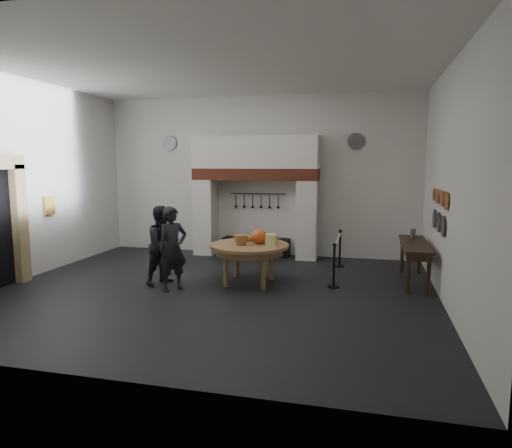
% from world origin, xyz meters
% --- Properties ---
extents(floor, '(9.00, 8.00, 0.02)m').
position_xyz_m(floor, '(0.00, 0.00, 0.00)').
color(floor, black).
rests_on(floor, ground).
extents(ceiling, '(9.00, 8.00, 0.02)m').
position_xyz_m(ceiling, '(0.00, 0.00, 4.50)').
color(ceiling, silver).
rests_on(ceiling, wall_back).
extents(wall_back, '(9.00, 0.02, 4.50)m').
position_xyz_m(wall_back, '(0.00, 4.00, 2.25)').
color(wall_back, silver).
rests_on(wall_back, floor).
extents(wall_front, '(9.00, 0.02, 4.50)m').
position_xyz_m(wall_front, '(0.00, -4.00, 2.25)').
color(wall_front, silver).
rests_on(wall_front, floor).
extents(wall_left, '(0.02, 8.00, 4.50)m').
position_xyz_m(wall_left, '(-4.50, 0.00, 2.25)').
color(wall_left, silver).
rests_on(wall_left, floor).
extents(wall_right, '(0.02, 8.00, 4.50)m').
position_xyz_m(wall_right, '(4.50, 0.00, 2.25)').
color(wall_right, silver).
rests_on(wall_right, floor).
extents(chimney_pier_left, '(0.55, 0.70, 2.15)m').
position_xyz_m(chimney_pier_left, '(-1.48, 3.65, 1.07)').
color(chimney_pier_left, silver).
rests_on(chimney_pier_left, floor).
extents(chimney_pier_right, '(0.55, 0.70, 2.15)m').
position_xyz_m(chimney_pier_right, '(1.48, 3.65, 1.07)').
color(chimney_pier_right, silver).
rests_on(chimney_pier_right, floor).
extents(hearth_brick_band, '(3.50, 0.72, 0.32)m').
position_xyz_m(hearth_brick_band, '(0.00, 3.65, 2.31)').
color(hearth_brick_band, '#9E442B').
rests_on(hearth_brick_band, chimney_pier_left).
extents(chimney_hood, '(3.50, 0.70, 0.90)m').
position_xyz_m(chimney_hood, '(0.00, 3.65, 2.92)').
color(chimney_hood, silver).
rests_on(chimney_hood, hearth_brick_band).
extents(iron_range, '(1.90, 0.45, 0.50)m').
position_xyz_m(iron_range, '(0.00, 3.72, 0.25)').
color(iron_range, black).
rests_on(iron_range, floor).
extents(utensil_rail, '(1.60, 0.02, 0.02)m').
position_xyz_m(utensil_rail, '(0.00, 3.92, 1.75)').
color(utensil_rail, black).
rests_on(utensil_rail, wall_back).
extents(door_jamb_far, '(0.22, 0.30, 2.60)m').
position_xyz_m(door_jamb_far, '(-4.38, -0.30, 1.30)').
color(door_jamb_far, tan).
rests_on(door_jamb_far, floor).
extents(wall_plaque, '(0.05, 0.34, 0.44)m').
position_xyz_m(wall_plaque, '(-4.45, 0.80, 1.60)').
color(wall_plaque, gold).
rests_on(wall_plaque, wall_left).
extents(work_table, '(2.02, 2.02, 0.07)m').
position_xyz_m(work_table, '(0.58, 0.77, 0.84)').
color(work_table, '#A9724F').
rests_on(work_table, floor).
extents(pumpkin, '(0.36, 0.36, 0.31)m').
position_xyz_m(pumpkin, '(0.78, 0.87, 1.03)').
color(pumpkin, '#E95B21').
rests_on(pumpkin, work_table).
extents(cheese_block_big, '(0.22, 0.22, 0.24)m').
position_xyz_m(cheese_block_big, '(1.08, 0.72, 0.99)').
color(cheese_block_big, '#D7D381').
rests_on(cheese_block_big, work_table).
extents(cheese_block_small, '(0.18, 0.18, 0.20)m').
position_xyz_m(cheese_block_small, '(1.06, 1.02, 0.97)').
color(cheese_block_small, '#FAD995').
rests_on(cheese_block_small, work_table).
extents(wicker_basket, '(0.37, 0.37, 0.22)m').
position_xyz_m(wicker_basket, '(0.43, 0.62, 0.98)').
color(wicker_basket, '#A1613B').
rests_on(wicker_basket, work_table).
extents(bread_loaf, '(0.31, 0.18, 0.13)m').
position_xyz_m(bread_loaf, '(0.48, 1.12, 0.94)').
color(bread_loaf, olive).
rests_on(bread_loaf, work_table).
extents(visitor_near, '(0.73, 0.76, 1.75)m').
position_xyz_m(visitor_near, '(-0.83, -0.13, 0.87)').
color(visitor_near, black).
rests_on(visitor_near, floor).
extents(visitor_far, '(0.94, 1.03, 1.72)m').
position_xyz_m(visitor_far, '(-1.23, 0.27, 0.86)').
color(visitor_far, black).
rests_on(visitor_far, floor).
extents(side_table, '(0.55, 2.20, 0.06)m').
position_xyz_m(side_table, '(4.10, 1.66, 0.87)').
color(side_table, '#352113').
rests_on(side_table, floor).
extents(pewter_jug, '(0.12, 0.12, 0.22)m').
position_xyz_m(pewter_jug, '(4.10, 2.26, 1.01)').
color(pewter_jug, '#515257').
rests_on(pewter_jug, side_table).
extents(copper_pan_a, '(0.03, 0.34, 0.34)m').
position_xyz_m(copper_pan_a, '(4.46, 0.20, 1.95)').
color(copper_pan_a, '#C6662D').
rests_on(copper_pan_a, wall_right).
extents(copper_pan_b, '(0.03, 0.32, 0.32)m').
position_xyz_m(copper_pan_b, '(4.46, 0.75, 1.95)').
color(copper_pan_b, '#C6662D').
rests_on(copper_pan_b, wall_right).
extents(copper_pan_c, '(0.03, 0.30, 0.30)m').
position_xyz_m(copper_pan_c, '(4.46, 1.30, 1.95)').
color(copper_pan_c, '#C6662D').
rests_on(copper_pan_c, wall_right).
extents(copper_pan_d, '(0.03, 0.28, 0.28)m').
position_xyz_m(copper_pan_d, '(4.46, 1.85, 1.95)').
color(copper_pan_d, '#C6662D').
rests_on(copper_pan_d, wall_right).
extents(pewter_plate_left, '(0.03, 0.40, 0.40)m').
position_xyz_m(pewter_plate_left, '(4.46, 0.40, 1.45)').
color(pewter_plate_left, '#4C4C51').
rests_on(pewter_plate_left, wall_right).
extents(pewter_plate_mid, '(0.03, 0.40, 0.40)m').
position_xyz_m(pewter_plate_mid, '(4.46, 1.00, 1.45)').
color(pewter_plate_mid, '#4C4C51').
rests_on(pewter_plate_mid, wall_right).
extents(pewter_plate_right, '(0.03, 0.40, 0.40)m').
position_xyz_m(pewter_plate_right, '(4.46, 1.60, 1.45)').
color(pewter_plate_right, '#4C4C51').
rests_on(pewter_plate_right, wall_right).
extents(pewter_plate_back_left, '(0.44, 0.03, 0.44)m').
position_xyz_m(pewter_plate_back_left, '(-2.70, 3.96, 3.20)').
color(pewter_plate_back_left, '#4C4C51').
rests_on(pewter_plate_back_left, wall_back).
extents(pewter_plate_back_right, '(0.44, 0.03, 0.44)m').
position_xyz_m(pewter_plate_back_right, '(2.70, 3.96, 3.20)').
color(pewter_plate_back_right, '#4C4C51').
rests_on(pewter_plate_back_right, wall_back).
extents(barrier_post_near, '(0.05, 0.05, 0.90)m').
position_xyz_m(barrier_post_near, '(2.41, 0.86, 0.45)').
color(barrier_post_near, black).
rests_on(barrier_post_near, floor).
extents(barrier_post_far, '(0.05, 0.05, 0.90)m').
position_xyz_m(barrier_post_far, '(2.41, 2.86, 0.45)').
color(barrier_post_far, black).
rests_on(barrier_post_far, floor).
extents(barrier_rope, '(0.04, 2.00, 0.04)m').
position_xyz_m(barrier_rope, '(2.41, 1.86, 0.85)').
color(barrier_rope, silver).
rests_on(barrier_rope, barrier_post_near).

